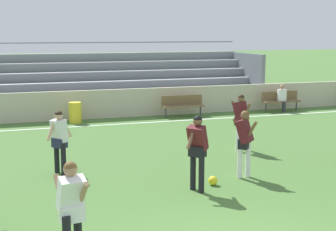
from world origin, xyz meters
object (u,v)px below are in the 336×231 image
object	(u,v)px
spectator_seated	(282,96)
player_white_on_ball	(72,205)
player_dark_pressing_high	(244,138)
bench_near_wall_gap	(183,104)
player_dark_overlapping	(241,117)
player_dark_wide_right	(197,146)
trash_bin	(75,113)
soccer_ball	(213,181)
player_white_wide_left	(59,137)
bench_centre_sideline	(281,99)
bleacher_stand	(11,82)

from	to	relation	value
spectator_seated	player_white_on_ball	world-z (taller)	player_white_on_ball
player_dark_pressing_high	bench_near_wall_gap	bearing A→B (deg)	79.79
player_dark_pressing_high	player_dark_overlapping	world-z (taller)	player_dark_overlapping
bench_near_wall_gap	player_dark_overlapping	distance (m)	6.30
player_dark_wide_right	trash_bin	bearing A→B (deg)	98.59
player_dark_pressing_high	player_dark_overlapping	size ratio (longest dim) A/B	0.98
trash_bin	soccer_ball	size ratio (longest dim) A/B	3.71
trash_bin	spectator_seated	world-z (taller)	spectator_seated
bench_near_wall_gap	soccer_ball	distance (m)	9.60
player_dark_pressing_high	player_dark_wide_right	world-z (taller)	player_dark_wide_right
player_dark_wide_right	player_dark_overlapping	world-z (taller)	player_dark_wide_right
player_dark_pressing_high	soccer_ball	distance (m)	1.36
trash_bin	player_dark_pressing_high	size ratio (longest dim) A/B	0.49
bench_near_wall_gap	player_white_on_ball	distance (m)	13.88
bench_near_wall_gap	trash_bin	xyz separation A→B (m)	(-4.51, -0.06, -0.14)
player_white_on_ball	player_dark_overlapping	distance (m)	8.45
bench_near_wall_gap	soccer_ball	world-z (taller)	bench_near_wall_gap
spectator_seated	soccer_ball	distance (m)	11.67
bench_near_wall_gap	player_white_wide_left	world-z (taller)	player_white_wide_left
spectator_seated	player_dark_overlapping	xyz separation A→B (m)	(-5.09, -6.15, 0.32)
bench_near_wall_gap	player_white_wide_left	xyz separation A→B (m)	(-5.86, -7.18, 0.41)
trash_bin	player_dark_overlapping	size ratio (longest dim) A/B	0.48
spectator_seated	player_white_wide_left	distance (m)	12.69
player_white_on_ball	player_white_wide_left	bearing A→B (deg)	85.95
trash_bin	player_white_on_ball	world-z (taller)	player_white_on_ball
player_dark_wide_right	bench_near_wall_gap	bearing A→B (deg)	72.08
spectator_seated	soccer_ball	size ratio (longest dim) A/B	5.50
spectator_seated	player_white_on_ball	distance (m)	16.43
bench_near_wall_gap	player_white_wide_left	bearing A→B (deg)	-129.22
bench_centre_sideline	soccer_ball	world-z (taller)	bench_centre_sideline
player_dark_pressing_high	bench_centre_sideline	bearing A→B (deg)	54.74
player_white_on_ball	soccer_ball	world-z (taller)	player_white_on_ball
bleacher_stand	soccer_ball	world-z (taller)	bleacher_stand
bleacher_stand	player_white_wide_left	xyz separation A→B (m)	(0.94, -10.81, -0.37)
bleacher_stand	soccer_ball	bearing A→B (deg)	-71.83
player_dark_pressing_high	player_white_on_ball	distance (m)	5.80
bleacher_stand	soccer_ball	size ratio (longest dim) A/B	106.18
bench_centre_sideline	soccer_ball	distance (m)	11.76
bleacher_stand	player_dark_wide_right	xyz separation A→B (m)	(3.72, -13.17, -0.29)
trash_bin	bench_near_wall_gap	bearing A→B (deg)	0.76
spectator_seated	player_white_on_ball	size ratio (longest dim) A/B	0.73
spectator_seated	bleacher_stand	bearing A→B (deg)	161.89
bench_centre_sideline	spectator_seated	distance (m)	0.19
spectator_seated	player_dark_wide_right	world-z (taller)	player_dark_wide_right
bleacher_stand	player_white_on_ball	size ratio (longest dim) A/B	14.03
trash_bin	player_white_on_ball	distance (m)	12.47
soccer_ball	player_dark_wide_right	bearing A→B (deg)	-150.73
player_dark_wide_right	player_white_on_ball	distance (m)	4.26
player_white_on_ball	soccer_ball	bearing A→B (deg)	40.80
trash_bin	player_dark_pressing_high	bearing A→B (deg)	-71.76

